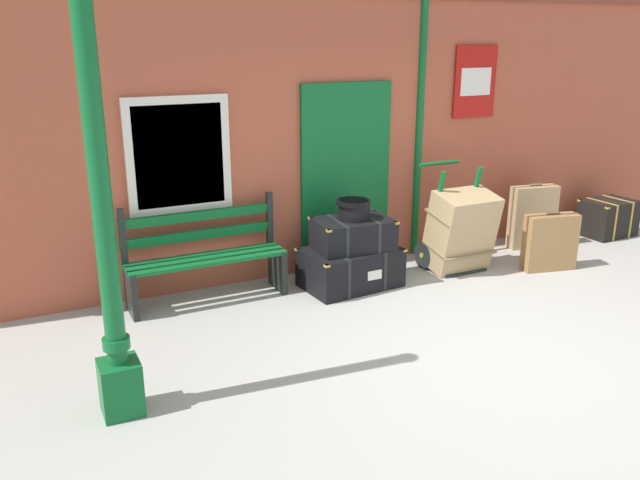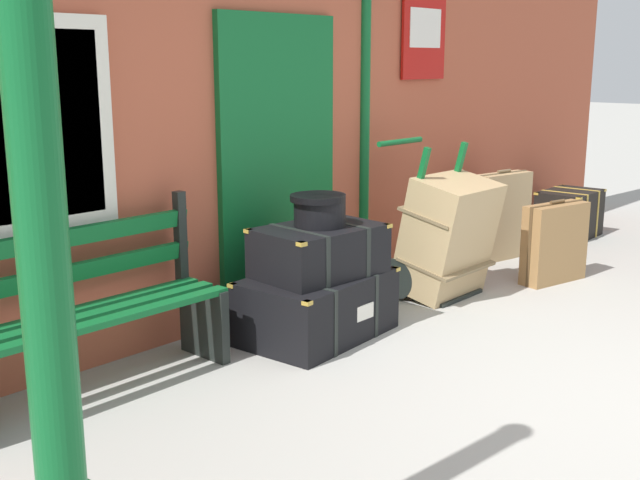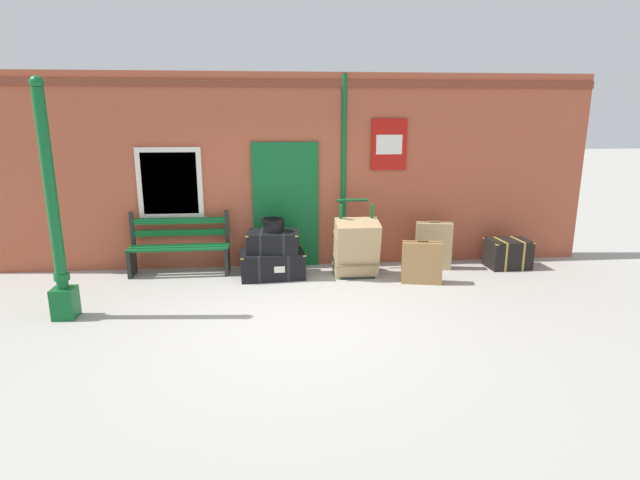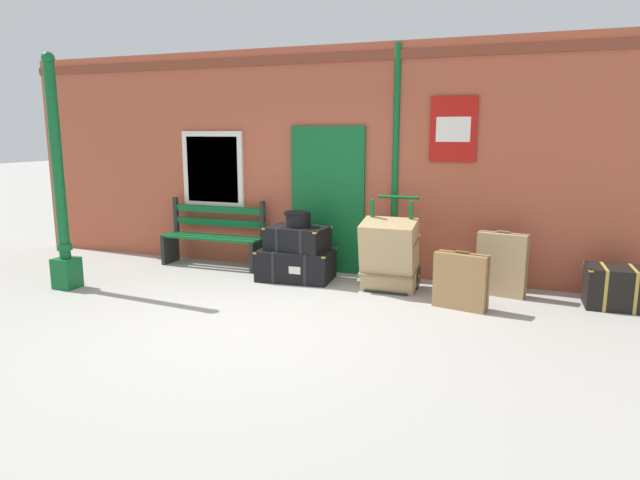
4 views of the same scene
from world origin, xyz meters
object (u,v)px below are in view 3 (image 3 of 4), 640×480
at_px(suitcase_cream, 422,263).
at_px(steamer_trunk_base, 272,264).
at_px(round_hatbox, 273,224).
at_px(large_brown_trunk, 357,248).
at_px(platform_bench, 180,247).
at_px(steamer_trunk_middle, 273,241).
at_px(porters_trolley, 354,257).
at_px(lamp_post, 56,232).
at_px(suitcase_umber, 433,246).
at_px(corner_trunk, 508,254).

bearing_deg(suitcase_cream, steamer_trunk_base, 166.60).
distance_m(round_hatbox, large_brown_trunk, 1.37).
relative_size(platform_bench, suitcase_cream, 2.32).
relative_size(steamer_trunk_base, steamer_trunk_middle, 1.25).
relative_size(steamer_trunk_base, porters_trolley, 0.89).
height_order(lamp_post, steamer_trunk_base, lamp_post).
distance_m(platform_bench, suitcase_cream, 3.88).
bearing_deg(large_brown_trunk, platform_bench, 170.89).
relative_size(large_brown_trunk, suitcase_cream, 1.38).
height_order(steamer_trunk_base, porters_trolley, porters_trolley).
bearing_deg(steamer_trunk_middle, large_brown_trunk, -5.60).
xyz_separation_m(lamp_post, steamer_trunk_base, (2.65, 1.44, -0.92)).
bearing_deg(suitcase_cream, suitcase_umber, 60.34).
bearing_deg(platform_bench, steamer_trunk_base, -12.45).
relative_size(steamer_trunk_middle, round_hatbox, 2.31).
distance_m(platform_bench, corner_trunk, 5.49).
bearing_deg(porters_trolley, round_hatbox, -178.25).
height_order(platform_bench, suitcase_cream, platform_bench).
relative_size(steamer_trunk_middle, suitcase_cream, 1.23).
distance_m(lamp_post, steamer_trunk_middle, 3.09).
height_order(porters_trolley, corner_trunk, porters_trolley).
xyz_separation_m(steamer_trunk_middle, suitcase_umber, (2.68, 0.17, -0.18)).
height_order(suitcase_cream, suitcase_umber, suitcase_umber).
bearing_deg(platform_bench, corner_trunk, -2.25).
xyz_separation_m(porters_trolley, large_brown_trunk, (-0.00, -0.18, 0.20)).
bearing_deg(round_hatbox, lamp_post, -151.56).
distance_m(platform_bench, porters_trolley, 2.85).
distance_m(steamer_trunk_base, corner_trunk, 3.99).
bearing_deg(large_brown_trunk, round_hatbox, 174.02).
height_order(lamp_post, suitcase_cream, lamp_post).
distance_m(large_brown_trunk, suitcase_umber, 1.39).
xyz_separation_m(lamp_post, large_brown_trunk, (3.99, 1.32, -0.66)).
height_order(round_hatbox, suitcase_umber, round_hatbox).
relative_size(large_brown_trunk, corner_trunk, 1.34).
height_order(suitcase_umber, corner_trunk, suitcase_umber).
xyz_separation_m(porters_trolley, suitcase_cream, (0.95, -0.60, 0.05)).
bearing_deg(suitcase_umber, corner_trunk, -2.66).
bearing_deg(suitcase_umber, suitcase_cream, -119.66).
distance_m(lamp_post, large_brown_trunk, 4.26).
xyz_separation_m(porters_trolley, suitcase_umber, (1.36, 0.12, 0.13)).
relative_size(porters_trolley, suitcase_cream, 1.72).
xyz_separation_m(platform_bench, porters_trolley, (2.83, -0.28, -0.17)).
height_order(platform_bench, large_brown_trunk, platform_bench).
relative_size(lamp_post, steamer_trunk_base, 2.81).
height_order(round_hatbox, corner_trunk, round_hatbox).
height_order(platform_bench, porters_trolley, porters_trolley).
bearing_deg(round_hatbox, suitcase_cream, -13.88).
height_order(steamer_trunk_middle, suitcase_cream, steamer_trunk_middle).
bearing_deg(steamer_trunk_base, large_brown_trunk, -5.34).
xyz_separation_m(steamer_trunk_base, round_hatbox, (0.03, 0.01, 0.65)).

